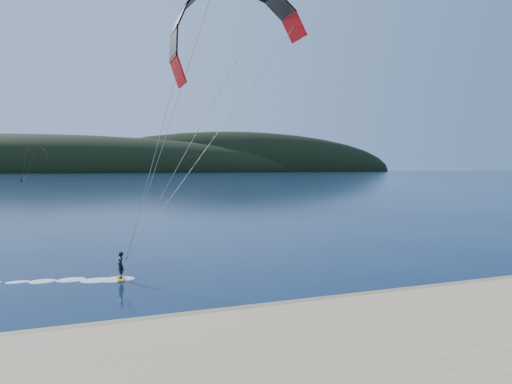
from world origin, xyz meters
TOP-DOWN VIEW (x-y plane):
  - ground at (0.00, 0.00)m, footprint 1800.00×1800.00m
  - wet_sand at (0.00, 4.50)m, footprint 220.00×2.50m
  - headland at (0.63, 745.28)m, footprint 1200.00×310.00m
  - kitesurfer_near at (1.75, 9.16)m, footprint 20.44×7.06m
  - kitesurfer_far at (-23.55, 194.43)m, footprint 11.24×7.03m

SIDE VIEW (x-z plane):
  - ground at x=0.00m, z-range 0.00..0.00m
  - headland at x=0.63m, z-range -70.00..70.00m
  - wet_sand at x=0.00m, z-range 0.00..0.10m
  - kitesurfer_far at x=-23.55m, z-range 4.01..17.67m
  - kitesurfer_near at x=1.75m, z-range 3.96..19.42m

